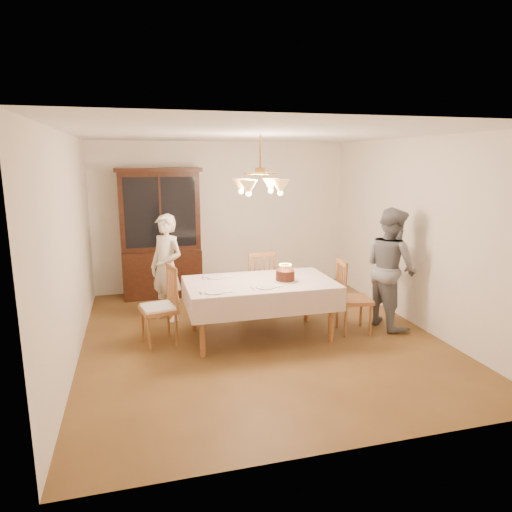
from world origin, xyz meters
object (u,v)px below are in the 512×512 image
object	(u,v)px
dining_table	(260,287)
birthday_cake	(285,276)
chair_far_side	(258,287)
elderly_woman	(167,268)
china_hutch	(161,235)

from	to	relation	value
dining_table	birthday_cake	xyz separation A→B (m)	(0.31, -0.08, 0.15)
chair_far_side	elderly_woman	distance (m)	1.36
chair_far_side	china_hutch	bearing A→B (deg)	132.43
elderly_woman	birthday_cake	bearing A→B (deg)	12.13
dining_table	birthday_cake	distance (m)	0.35
china_hutch	chair_far_side	distance (m)	2.03
chair_far_side	birthday_cake	bearing A→B (deg)	-82.91
dining_table	china_hutch	bearing A→B (deg)	116.18
dining_table	elderly_woman	xyz separation A→B (m)	(-1.11, 1.00, 0.09)
dining_table	birthday_cake	bearing A→B (deg)	-15.23
china_hutch	elderly_woman	distance (m)	1.28
birthday_cake	elderly_woman	bearing A→B (deg)	142.74
dining_table	chair_far_side	xyz separation A→B (m)	(0.20, 0.82, -0.24)
china_hutch	birthday_cake	world-z (taller)	china_hutch
chair_far_side	elderly_woman	size ratio (longest dim) A/B	0.65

